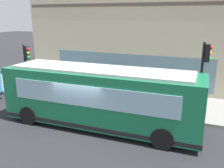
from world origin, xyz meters
name	(u,v)px	position (x,y,z in m)	size (l,w,h in m)	color
ground	(85,128)	(0.00, 0.00, 0.00)	(120.00, 120.00, 0.00)	#262628
sidewalk_curb	(118,98)	(4.83, 0.00, 0.07)	(4.45, 40.00, 0.15)	gray
building_corner	(144,13)	(10.83, 0.00, 5.71)	(7.61, 17.26, 11.43)	beige
city_bus_nearside	(100,98)	(0.58, -0.59, 1.55)	(2.75, 10.08, 3.07)	#197247
traffic_light_near_corner	(205,67)	(3.22, -5.34, 3.02)	(0.32, 0.49, 4.12)	black
traffic_light_down_block	(26,60)	(3.01, 6.02, 2.60)	(0.32, 0.49, 3.51)	black
fire_hydrant	(142,90)	(5.96, -1.34, 0.51)	(0.35, 0.35, 0.74)	gold
pedestrian_near_building_entrance	(135,84)	(5.14, -1.06, 1.11)	(0.32, 0.32, 1.68)	black
pedestrian_walking_along_curb	(117,79)	(5.91, 0.48, 1.10)	(0.32, 0.32, 1.65)	black
newspaper_vending_box	(114,92)	(4.59, 0.20, 0.60)	(0.44, 0.43, 0.90)	#BF3F19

